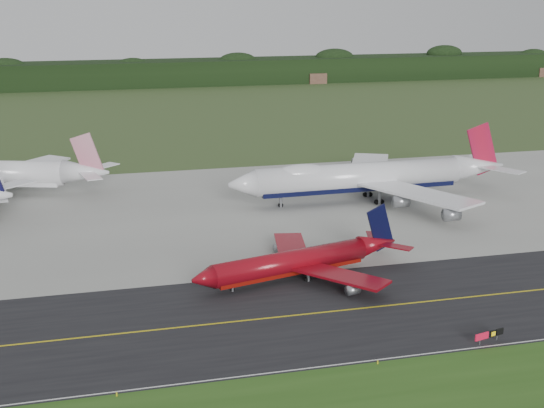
{
  "coord_description": "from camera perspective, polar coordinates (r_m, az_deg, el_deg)",
  "views": [
    {
      "loc": [
        -29.44,
        -99.38,
        44.38
      ],
      "look_at": [
        1.12,
        22.0,
        9.15
      ],
      "focal_mm": 50.0,
      "sensor_mm": 36.0,
      "label": 1
    }
  ],
  "objects": [
    {
      "name": "jet_ba_747",
      "position": [
        166.25,
        7.26,
        2.07
      ],
      "size": [
        64.27,
        53.34,
        16.19
      ],
      "color": "white",
      "rests_on": "ground"
    },
    {
      "name": "ground",
      "position": [
        112.75,
        2.2,
        -7.47
      ],
      "size": [
        600.0,
        600.0,
        0.0
      ],
      "primitive_type": "plane",
      "color": "#334C23",
      "rests_on": "ground"
    },
    {
      "name": "taxiway_centreline",
      "position": [
        109.23,
        2.79,
        -8.26
      ],
      "size": [
        400.0,
        0.4,
        0.0
      ],
      "primitive_type": "cube",
      "color": "gold",
      "rests_on": "taxiway"
    },
    {
      "name": "taxiway",
      "position": [
        109.23,
        2.79,
        -8.27
      ],
      "size": [
        400.0,
        32.0,
        0.02
      ],
      "primitive_type": "cube",
      "color": "black",
      "rests_on": "ground"
    },
    {
      "name": "edge_marker_left",
      "position": [
        90.4,
        -11.62,
        -13.86
      ],
      "size": [
        0.16,
        0.16,
        0.5
      ],
      "primitive_type": "cylinder",
      "color": "yellow",
      "rests_on": "ground"
    },
    {
      "name": "taxiway_sign",
      "position": [
        104.33,
        16.04,
        -9.43
      ],
      "size": [
        4.68,
        1.33,
        1.59
      ],
      "color": "slate",
      "rests_on": "ground"
    },
    {
      "name": "apron",
      "position": [
        159.53,
        -2.93,
        -0.45
      ],
      "size": [
        400.0,
        78.0,
        0.01
      ],
      "primitive_type": "cube",
      "color": "gray",
      "rests_on": "ground"
    },
    {
      "name": "horizon_treeline",
      "position": [
        376.32,
        -9.7,
        9.56
      ],
      "size": [
        700.0,
        25.0,
        12.0
      ],
      "color": "black",
      "rests_on": "ground"
    },
    {
      "name": "edge_marker_center",
      "position": [
        96.33,
        7.96,
        -11.71
      ],
      "size": [
        0.16,
        0.16,
        0.5
      ],
      "primitive_type": "cylinder",
      "color": "yellow",
      "rests_on": "ground"
    },
    {
      "name": "jet_red_737",
      "position": [
        121.51,
        2.23,
        -4.3
      ],
      "size": [
        37.17,
        29.7,
        10.16
      ],
      "color": "maroon",
      "rests_on": "ground"
    },
    {
      "name": "taxiway_edge_line",
      "position": [
        95.99,
        5.53,
        -11.88
      ],
      "size": [
        400.0,
        0.25,
        0.0
      ],
      "primitive_type": "cube",
      "color": "silver",
      "rests_on": "taxiway"
    }
  ]
}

